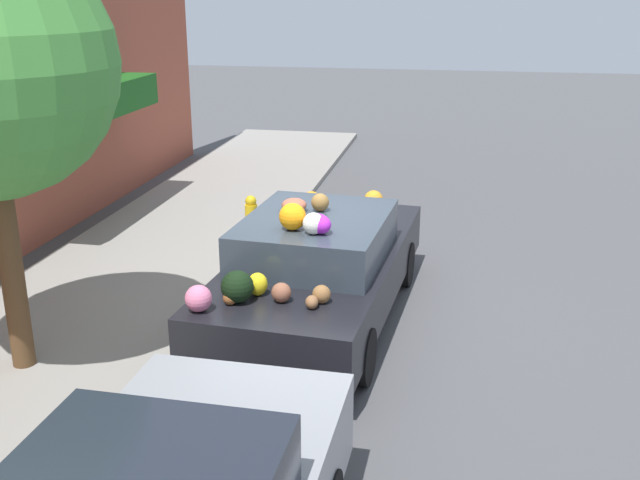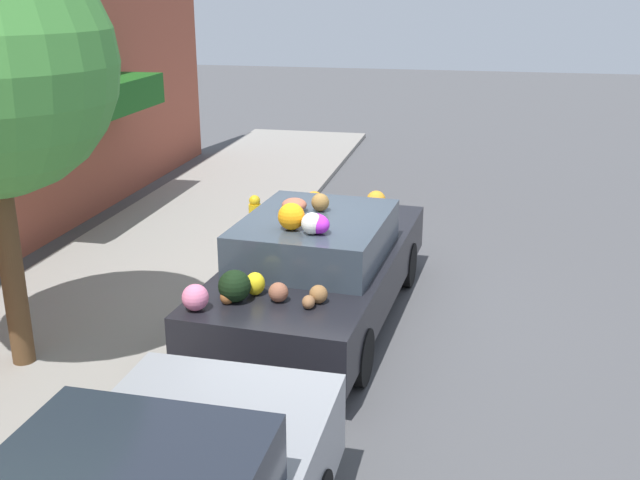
% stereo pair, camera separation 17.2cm
% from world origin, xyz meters
% --- Properties ---
extents(ground_plane, '(60.00, 60.00, 0.00)m').
position_xyz_m(ground_plane, '(0.00, 0.00, 0.00)').
color(ground_plane, '#4C4C4F').
extents(sidewalk_curb, '(24.00, 3.20, 0.10)m').
position_xyz_m(sidewalk_curb, '(0.00, 2.70, 0.05)').
color(sidewalk_curb, gray).
rests_on(sidewalk_curb, ground).
extents(fire_hydrant, '(0.20, 0.20, 0.70)m').
position_xyz_m(fire_hydrant, '(2.69, 1.48, 0.45)').
color(fire_hydrant, gold).
rests_on(fire_hydrant, sidewalk_curb).
extents(art_car, '(4.71, 2.17, 1.71)m').
position_xyz_m(art_car, '(-0.05, -0.16, 0.74)').
color(art_car, black).
rests_on(art_car, ground).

